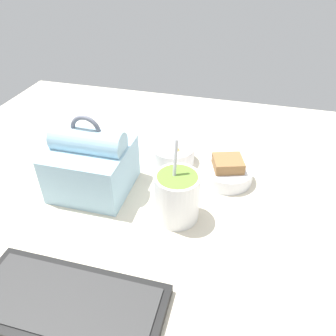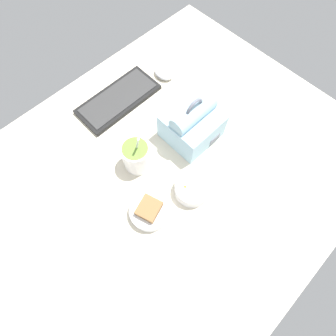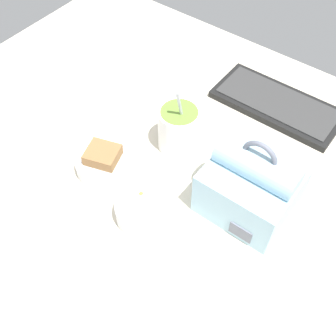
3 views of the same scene
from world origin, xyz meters
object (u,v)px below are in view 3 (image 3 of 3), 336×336
Objects in this scene: lunch_bag at (252,185)px; bento_bowl_snacks at (144,209)px; soup_cup at (179,128)px; keyboard at (277,104)px; bento_bowl_sandwich at (104,162)px.

bento_bowl_snacks is at bearing -135.32° from lunch_bag.
soup_cup is (-21.64, 4.69, -1.25)cm from lunch_bag.
keyboard is 46.94cm from bento_bowl_sandwich.
lunch_bag is 33.01cm from bento_bowl_sandwich.
soup_cup is at bearing -115.97° from keyboard.
lunch_bag reaches higher than keyboard.
keyboard is 1.77× the size of soup_cup.
bento_bowl_snacks is (-15.72, -15.55, -4.46)cm from lunch_bag.
soup_cup is at bearing 106.31° from bento_bowl_snacks.
soup_cup reaches higher than keyboard.
keyboard is at bearing 106.61° from lunch_bag.
bento_bowl_sandwich is (-9.07, -15.87, -3.39)cm from soup_cup.
soup_cup is 21.33cm from bento_bowl_snacks.
keyboard is 2.55× the size of bento_bowl_sandwich.
lunch_bag is at bearing -12.23° from soup_cup.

